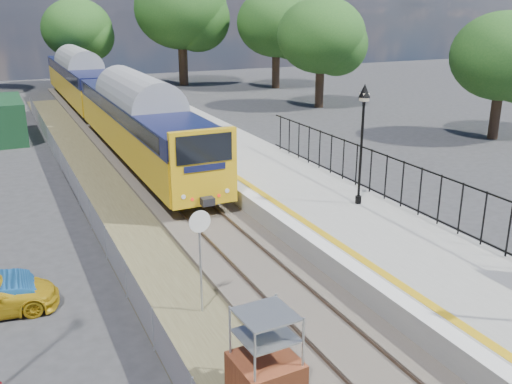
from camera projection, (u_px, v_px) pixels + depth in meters
ground at (320, 331)px, 15.07m from camera, size 120.00×120.00×0.00m
track_bed at (187, 215)px, 23.18m from camera, size 5.90×80.00×0.29m
platform at (307, 203)px, 23.50m from camera, size 5.00×70.00×0.90m
platform_edge at (262, 199)px, 22.53m from camera, size 0.90×70.00×0.01m
victorian_lamp_north at (363, 116)px, 21.02m from camera, size 0.44×0.44×4.60m
palisade_fence at (455, 205)px, 19.05m from camera, size 0.12×26.00×2.00m
wire_fence at (82, 199)px, 23.52m from camera, size 0.06×52.00×1.20m
tree_line at (87, 24)px, 49.71m from camera, size 56.80×43.80×11.88m
train at (103, 94)px, 39.41m from camera, size 2.82×40.83×3.51m
brick_plinth at (266, 359)px, 12.16m from camera, size 1.41×1.41×2.16m
speed_sign at (200, 244)px, 15.30m from camera, size 0.62×0.12×3.07m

